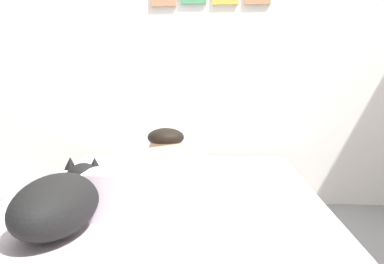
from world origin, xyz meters
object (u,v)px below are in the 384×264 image
object	(u,v)px
person_lying	(156,171)
cell_phone	(160,207)
pillow	(169,158)
coffee_cup	(197,170)
bed	(167,230)
dog	(60,201)

from	to	relation	value
person_lying	cell_phone	world-z (taller)	person_lying
pillow	coffee_cup	size ratio (longest dim) A/B	4.16
pillow	coffee_cup	xyz separation A→B (m)	(0.19, -0.27, -0.02)
person_lying	cell_phone	xyz separation A→B (m)	(0.05, -0.23, -0.10)
bed	dog	xyz separation A→B (m)	(-0.30, -0.57, 0.30)
pillow	dog	xyz separation A→B (m)	(-0.24, -1.15, 0.05)
bed	coffee_cup	world-z (taller)	coffee_cup
bed	dog	size ratio (longest dim) A/B	3.62
pillow	cell_phone	distance (m)	0.86
pillow	coffee_cup	distance (m)	0.33
bed	person_lying	bearing A→B (deg)	-134.99
pillow	dog	size ratio (longest dim) A/B	0.90
coffee_cup	cell_phone	xyz separation A→B (m)	(-0.12, -0.59, -0.03)
cell_phone	dog	bearing A→B (deg)	-136.21
coffee_cup	dog	bearing A→B (deg)	-115.68
bed	person_lying	distance (m)	0.30
person_lying	bed	bearing A→B (deg)	45.01
dog	coffee_cup	distance (m)	0.98
coffee_cup	cell_phone	size ratio (longest dim) A/B	0.89
dog	person_lying	bearing A→B (deg)	63.97
bed	cell_phone	world-z (taller)	cell_phone
person_lying	dog	world-z (taller)	person_lying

